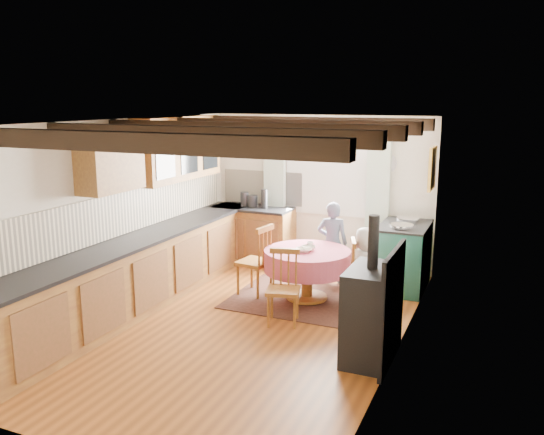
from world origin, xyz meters
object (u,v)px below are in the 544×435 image
at_px(chair_near, 283,288).
at_px(cast_iron_stove, 371,289).
at_px(aga_range, 403,256).
at_px(dining_table, 307,275).
at_px(child_right, 366,269).
at_px(chair_left, 254,260).
at_px(child_far, 332,243).
at_px(cup, 310,245).
at_px(chair_right, 365,275).

distance_m(chair_near, cast_iron_stove, 1.32).
height_order(chair_near, aga_range, aga_range).
relative_size(dining_table, child_right, 1.05).
relative_size(chair_near, aga_range, 0.87).
relative_size(dining_table, chair_left, 1.17).
distance_m(cast_iron_stove, child_far, 2.46).
bearing_deg(child_far, chair_left, 37.03).
xyz_separation_m(cast_iron_stove, cup, (-1.19, 1.50, -0.03)).
bearing_deg(dining_table, chair_right, -0.41).
height_order(chair_left, child_right, child_right).
distance_m(aga_range, child_far, 1.01).
relative_size(chair_near, chair_right, 0.98).
bearing_deg(chair_near, cast_iron_stove, -38.79).
relative_size(aga_range, child_far, 0.85).
distance_m(chair_right, child_right, 0.11).
bearing_deg(cast_iron_stove, dining_table, 130.62).
bearing_deg(chair_right, child_right, -177.66).
distance_m(dining_table, cup, 0.41).
distance_m(dining_table, chair_near, 0.87).
distance_m(chair_left, cup, 0.80).
bearing_deg(cup, dining_table, -88.13).
bearing_deg(chair_left, aga_range, 128.20).
relative_size(chair_right, cast_iron_stove, 0.60).
bearing_deg(chair_right, chair_near, 119.28).
bearing_deg(cup, cast_iron_stove, -51.59).
xyz_separation_m(chair_right, cup, (-0.79, 0.12, 0.28)).
height_order(chair_near, cast_iron_stove, cast_iron_stove).
bearing_deg(chair_left, cup, 110.95).
xyz_separation_m(chair_near, child_right, (0.80, 0.81, 0.10)).
relative_size(child_right, cup, 11.82).
relative_size(chair_left, cup, 10.66).
height_order(aga_range, child_right, child_right).
height_order(chair_left, aga_range, chair_left).
bearing_deg(cup, child_right, -12.45).
distance_m(chair_near, cup, 1.02).
xyz_separation_m(aga_range, child_right, (-0.27, -1.07, 0.07)).
height_order(dining_table, child_far, child_far).
relative_size(chair_right, child_far, 0.75).
bearing_deg(chair_left, cast_iron_stove, 63.44).
height_order(chair_near, child_far, child_far).
relative_size(aga_range, cast_iron_stove, 0.67).
height_order(dining_table, chair_left, chair_left).
distance_m(dining_table, child_right, 0.83).
distance_m(cast_iron_stove, cup, 1.91).
bearing_deg(chair_right, cast_iron_stove, 177.57).
xyz_separation_m(chair_left, child_right, (1.55, -0.01, 0.05)).
xyz_separation_m(chair_near, chair_right, (0.77, 0.86, 0.01)).
distance_m(chair_right, cast_iron_stove, 1.47).
bearing_deg(cast_iron_stove, chair_near, 156.30).
distance_m(child_right, cup, 0.85).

